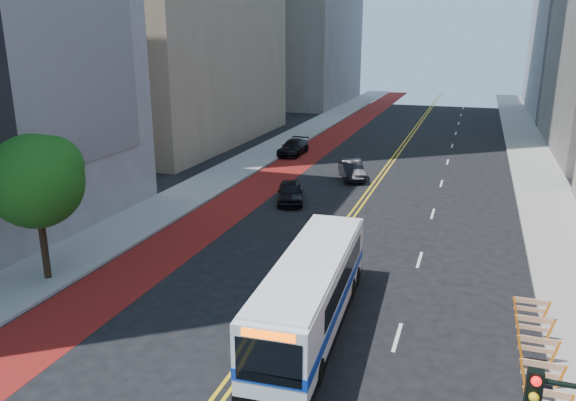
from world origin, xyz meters
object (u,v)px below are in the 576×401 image
(car_c, at_px, (293,147))
(street_tree, at_px, (37,178))
(car_a, at_px, (290,192))
(transit_bus, at_px, (312,291))
(car_b, at_px, (352,170))

(car_c, bearing_deg, street_tree, -92.72)
(street_tree, relative_size, car_a, 1.60)
(street_tree, bearing_deg, transit_bus, -1.44)
(car_b, bearing_deg, transit_bus, -103.26)
(transit_bus, height_order, car_b, transit_bus)
(street_tree, bearing_deg, car_c, 86.36)
(street_tree, relative_size, car_b, 1.50)
(street_tree, distance_m, car_a, 17.39)
(transit_bus, distance_m, car_c, 32.71)
(street_tree, xyz_separation_m, car_c, (1.94, 30.54, -4.20))
(car_a, xyz_separation_m, car_b, (2.58, 7.64, 0.02))
(street_tree, xyz_separation_m, transit_bus, (12.74, -0.32, -3.36))
(transit_bus, height_order, car_a, transit_bus)
(transit_bus, bearing_deg, street_tree, 175.63)
(car_a, distance_m, car_c, 15.72)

